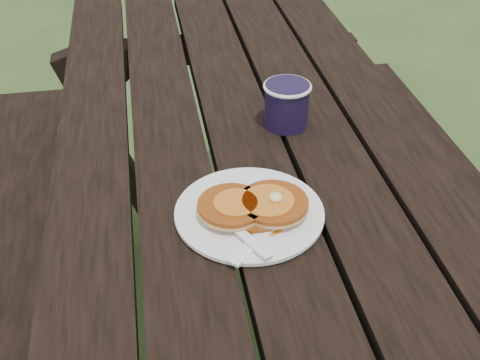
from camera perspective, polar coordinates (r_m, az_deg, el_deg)
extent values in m
cube|color=black|center=(1.19, 0.80, 2.39)|extent=(0.75, 1.80, 0.04)
cube|color=black|center=(1.56, 21.27, -4.95)|extent=(0.25, 1.80, 0.04)
cylinder|color=white|center=(1.01, 0.89, -3.19)|extent=(0.31, 0.31, 0.01)
cylinder|color=#924210|center=(1.00, 1.14, -2.92)|extent=(0.11, 0.11, 0.01)
cylinder|color=#924210|center=(0.99, -0.84, -2.47)|extent=(0.11, 0.11, 0.01)
cylinder|color=#924210|center=(0.99, 3.17, -2.21)|extent=(0.12, 0.12, 0.01)
cylinder|color=#B8601A|center=(0.99, 2.68, -1.92)|extent=(0.09, 0.09, 0.00)
ellipsoid|color=#F4E59E|center=(0.99, 3.40, -1.65)|extent=(0.02, 0.02, 0.01)
cube|color=white|center=(0.96, 2.42, -4.91)|extent=(0.14, 0.14, 0.00)
cylinder|color=black|center=(1.23, 4.43, 7.10)|extent=(0.09, 0.09, 0.09)
torus|color=white|center=(1.21, 4.53, 8.84)|extent=(0.10, 0.10, 0.01)
cylinder|color=black|center=(1.21, 4.52, 8.76)|extent=(0.08, 0.08, 0.01)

